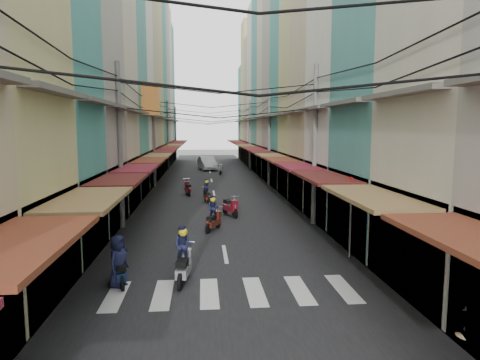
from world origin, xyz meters
TOP-DOWN VIEW (x-y plane):
  - ground at (0.00, 0.00)m, footprint 160.00×160.00m
  - road at (0.00, 20.00)m, footprint 10.00×80.00m
  - sidewalk_left at (-6.50, 20.00)m, footprint 3.00×80.00m
  - sidewalk_right at (6.50, 20.00)m, footprint 3.00×80.00m
  - crosswalk at (-0.00, -6.00)m, footprint 7.55×2.40m
  - building_row_left at (-7.92, 16.56)m, footprint 7.80×67.67m
  - building_row_right at (7.92, 16.45)m, footprint 7.80×68.98m
  - utility_poles at (0.00, 15.01)m, footprint 10.20×66.13m
  - white_car at (-0.28, 32.51)m, footprint 5.92×3.14m
  - bicycle at (7.50, 1.52)m, footprint 1.57×1.02m
  - moving_scooters at (-1.04, 4.21)m, footprint 5.07×34.55m
  - parked_scooters at (4.26, -2.66)m, footprint 13.13×11.62m
  - pedestrians at (-4.44, 2.17)m, footprint 12.55×25.39m
  - market_umbrella at (7.20, -2.61)m, footprint 2.08×2.08m
  - traffic_sign at (4.78, -2.82)m, footprint 0.10×0.69m

SIDE VIEW (x-z plane):
  - ground at x=0.00m, z-range 0.00..0.00m
  - white_car at x=-0.28m, z-range -0.99..0.99m
  - bicycle at x=7.50m, z-range -0.50..0.50m
  - road at x=0.00m, z-range 0.00..0.02m
  - crosswalk at x=0.00m, z-range 0.02..0.03m
  - sidewalk_left at x=-6.50m, z-range 0.00..0.06m
  - sidewalk_right at x=6.50m, z-range 0.00..0.06m
  - parked_scooters at x=4.26m, z-range -0.03..0.99m
  - moving_scooters at x=-1.04m, z-range -0.42..1.46m
  - pedestrians at x=-4.44m, z-range -0.05..2.13m
  - market_umbrella at x=7.20m, z-range 0.83..3.03m
  - traffic_sign at x=4.78m, z-range 0.75..3.91m
  - utility_poles at x=0.00m, z-range 2.49..10.69m
  - building_row_right at x=7.92m, z-range -1.89..20.71m
  - building_row_left at x=-7.92m, z-range -2.07..21.63m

